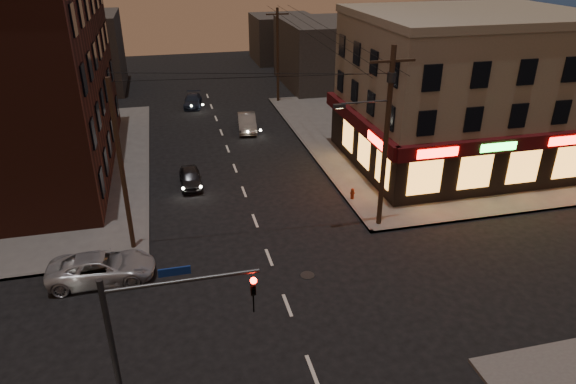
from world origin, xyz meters
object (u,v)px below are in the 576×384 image
object	(u,v)px
sedan_mid	(247,122)
sedan_near	(191,178)
sedan_far	(193,101)
fire_hydrant	(352,193)
suv_cross	(102,268)

from	to	relation	value
sedan_mid	sedan_near	bearing A→B (deg)	-111.90
sedan_near	sedan_far	size ratio (longest dim) A/B	0.86
sedan_near	fire_hydrant	world-z (taller)	sedan_near
sedan_near	fire_hydrant	distance (m)	10.73
sedan_near	sedan_mid	xyz separation A→B (m)	(5.53, 10.31, 0.12)
sedan_far	fire_hydrant	xyz separation A→B (m)	(8.16, -23.35, -0.04)
sedan_mid	fire_hydrant	size ratio (longest dim) A/B	5.97
suv_cross	sedan_mid	distance (m)	22.57
suv_cross	sedan_far	world-z (taller)	suv_cross
suv_cross	fire_hydrant	distance (m)	15.40
sedan_mid	suv_cross	bearing A→B (deg)	-111.07
suv_cross	sedan_far	bearing A→B (deg)	-10.64
fire_hydrant	suv_cross	bearing A→B (deg)	-160.67
suv_cross	sedan_mid	bearing A→B (deg)	-25.40
sedan_far	fire_hydrant	bearing A→B (deg)	-62.76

